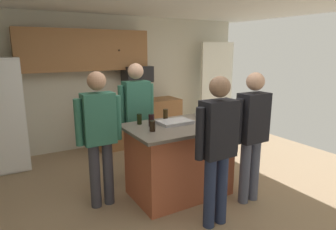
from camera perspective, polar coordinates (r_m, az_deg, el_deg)
The scene contains 17 objects.
floor at distance 3.98m, azimuth 1.79°, elevation -16.53°, with size 7.04×7.04×0.00m, color #937A5B.
back_wall at distance 6.06m, azimuth -12.42°, elevation 6.39°, with size 6.40×0.10×2.60m, color beige.
french_door_window_panel at distance 7.00m, azimuth 9.52°, elevation 5.70°, with size 0.90×0.06×2.00m, color white.
cabinet_run_upper at distance 5.72m, azimuth -15.98°, elevation 12.11°, with size 2.40×0.38×0.75m.
cabinet_run_lower at distance 6.13m, azimuth -5.76°, elevation -1.39°, with size 1.80×0.63×0.90m.
microwave_over_range at distance 5.98m, azimuth -6.06°, elevation 7.98°, with size 0.56×0.40×0.32m, color black.
kitchen_island at distance 3.97m, azimuth 2.21°, elevation -8.70°, with size 1.40×0.95×0.97m.
person_guest_by_door at distance 3.62m, azimuth -13.33°, elevation -3.04°, with size 0.57×0.22×1.70m.
person_guest_right at distance 3.78m, azimuth 16.20°, elevation -2.75°, with size 0.57×0.22×1.68m.
person_host_foreground at distance 3.16m, azimuth 9.70°, elevation -5.37°, with size 0.57×0.22×1.68m.
person_guest_left at distance 4.38m, azimuth -6.18°, elevation 0.46°, with size 0.57×0.23×1.75m.
glass_dark_ale at distance 3.75m, azimuth -3.28°, elevation -1.05°, with size 0.07×0.07×0.16m.
tumbler_amber at distance 4.04m, azimuth -0.49°, elevation 0.03°, with size 0.06×0.06×0.16m.
mug_ceramic_white at distance 4.35m, azimuth 5.99°, elevation 0.53°, with size 0.13×0.08×0.11m.
glass_short_whisky at distance 3.87m, azimuth -5.64°, elevation -0.80°, with size 0.07×0.07×0.14m.
glass_pilsner at distance 3.52m, azimuth -3.08°, elevation -2.18°, with size 0.07×0.07×0.13m.
serving_tray at distance 3.89m, azimuth 1.36°, elevation -1.39°, with size 0.44×0.30×0.04m.
Camera 1 is at (-1.85, -2.93, 1.95)m, focal length 31.07 mm.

